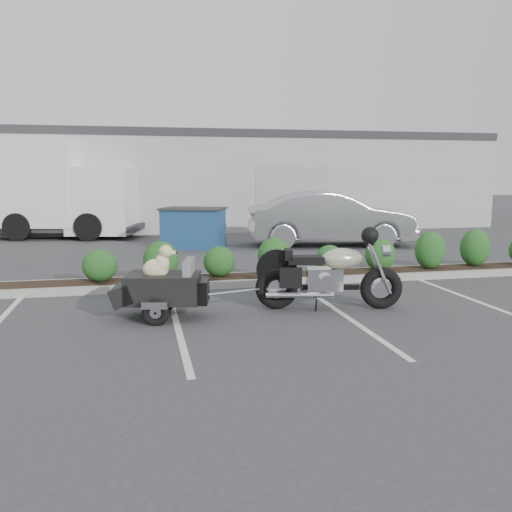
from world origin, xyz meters
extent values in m
plane|color=#38383A|center=(0.00, 0.00, 0.00)|extent=(90.00, 90.00, 0.00)
cube|color=#9E9E93|center=(1.00, 2.20, 0.07)|extent=(12.00, 1.00, 0.15)
cube|color=#9EA099|center=(0.00, 17.00, 2.00)|extent=(26.00, 10.00, 4.00)
torus|color=black|center=(0.24, -0.07, 0.36)|extent=(0.75, 0.33, 0.72)
torus|color=black|center=(1.98, -0.43, 0.36)|extent=(0.75, 0.33, 0.72)
cylinder|color=silver|center=(0.24, -0.07, 0.36)|extent=(0.32, 0.19, 0.30)
cylinder|color=silver|center=(1.98, -0.43, 0.36)|extent=(0.28, 0.16, 0.26)
cylinder|color=silver|center=(1.88, -0.52, 0.76)|extent=(0.47, 0.15, 0.96)
cylinder|color=silver|center=(1.93, -0.31, 0.76)|extent=(0.47, 0.15, 0.96)
cylinder|color=silver|center=(1.74, -0.38, 1.17)|extent=(0.19, 0.75, 0.04)
cylinder|color=silver|center=(2.03, -0.44, 0.99)|extent=(0.17, 0.22, 0.19)
sphere|color=black|center=(1.63, -0.69, 1.30)|extent=(0.33, 0.33, 0.28)
cube|color=silver|center=(1.03, -0.23, 0.52)|extent=(0.66, 0.48, 0.37)
cube|color=black|center=(1.13, -0.26, 0.38)|extent=(0.97, 0.30, 0.09)
ellipsoid|color=#BDBC98|center=(1.31, -0.29, 0.86)|extent=(0.78, 0.54, 0.36)
cube|color=black|center=(0.71, -0.17, 0.84)|extent=(0.65, 0.44, 0.13)
cube|color=black|center=(0.43, -0.11, 0.94)|extent=(0.19, 0.34, 0.17)
cylinder|color=silver|center=(0.57, -0.34, 0.28)|extent=(1.13, 0.33, 0.10)
cylinder|color=silver|center=(0.64, 0.04, 0.28)|extent=(1.13, 0.33, 0.10)
cube|color=black|center=(0.39, -0.41, 0.59)|extent=(0.39, 0.22, 0.32)
cube|color=black|center=(-1.67, -0.24, 0.49)|extent=(1.27, 0.99, 0.45)
cube|color=slate|center=(-1.27, -0.33, 0.78)|extent=(0.26, 0.68, 0.32)
cube|color=slate|center=(-1.62, -0.26, 0.60)|extent=(0.88, 0.81, 0.04)
cube|color=black|center=(-2.25, -0.12, 0.41)|extent=(0.56, 0.84, 0.39)
cube|color=black|center=(-1.08, -0.37, 0.43)|extent=(0.32, 0.57, 0.37)
torus|color=black|center=(-1.81, -0.68, 0.19)|extent=(0.44, 0.20, 0.42)
torus|color=black|center=(-1.63, 0.21, 0.19)|extent=(0.44, 0.20, 0.42)
cube|color=silver|center=(-1.82, -0.73, 0.32)|extent=(0.40, 0.16, 0.11)
cube|color=silver|center=(-1.62, 0.26, 0.32)|extent=(0.40, 0.16, 0.11)
cylinder|color=black|center=(-1.72, -0.23, 0.19)|extent=(0.24, 0.96, 0.04)
cylinder|color=silver|center=(-0.82, -0.42, 0.36)|extent=(0.64, 0.17, 0.04)
ellipsoid|color=beige|center=(-1.78, -0.24, 0.79)|extent=(0.45, 0.35, 0.32)
ellipsoid|color=beige|center=(-1.68, -0.26, 0.88)|extent=(0.27, 0.26, 0.30)
sphere|color=beige|center=(-1.62, -0.28, 1.07)|extent=(0.24, 0.24, 0.21)
ellipsoid|color=beige|center=(-1.52, -0.30, 1.05)|extent=(0.17, 0.12, 0.08)
sphere|color=black|center=(-1.46, -0.31, 1.05)|extent=(0.05, 0.05, 0.04)
ellipsoid|color=beige|center=(-1.67, -0.33, 1.10)|extent=(0.06, 0.05, 0.11)
ellipsoid|color=beige|center=(-1.65, -0.21, 1.10)|extent=(0.06, 0.05, 0.11)
cylinder|color=beige|center=(-1.66, -0.33, 0.67)|extent=(0.06, 0.06, 0.13)
cylinder|color=beige|center=(-1.64, -0.21, 0.67)|extent=(0.06, 0.06, 0.13)
imported|color=#A6A6AD|center=(3.97, 7.53, 0.87)|extent=(5.50, 2.70, 1.74)
cube|color=navy|center=(-0.35, 8.06, 0.60)|extent=(2.11, 1.78, 1.20)
cube|color=#2D2D30|center=(-0.35, 8.06, 1.22)|extent=(2.24, 1.91, 0.06)
cube|color=white|center=(-3.20, 11.59, 1.34)|extent=(2.67, 2.91, 2.36)
cube|color=black|center=(-3.20, 11.59, 1.02)|extent=(0.57, 2.00, 1.07)
cube|color=white|center=(-6.43, 12.39, 1.93)|extent=(5.41, 3.69, 3.00)
cube|color=#2D2D30|center=(-5.60, 12.18, 0.38)|extent=(7.85, 4.10, 0.21)
cylinder|color=black|center=(-3.70, 10.49, 0.48)|extent=(1.01, 0.52, 0.96)
cylinder|color=black|center=(-3.13, 12.78, 0.48)|extent=(1.01, 0.52, 0.96)
cylinder|color=black|center=(-6.09, 11.09, 0.48)|extent=(1.01, 0.52, 0.96)
cylinder|color=black|center=(-5.52, 13.38, 0.48)|extent=(1.01, 0.52, 0.96)
camera|label=1|loc=(-2.03, -8.79, 2.27)|focal=38.00mm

